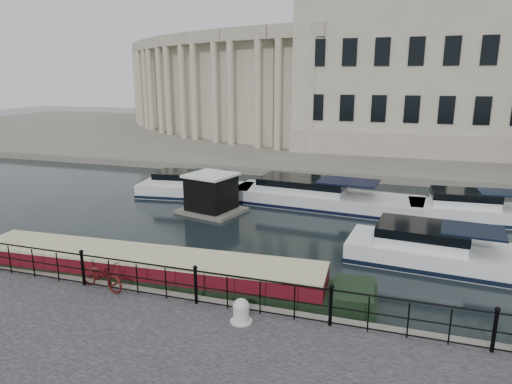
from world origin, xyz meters
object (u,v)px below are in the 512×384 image
narrowboat (146,276)px  harbour_hut (211,195)px  bicycle (101,276)px  mooring_bollard (241,311)px

narrowboat → harbour_hut: size_ratio=4.25×
bicycle → harbour_hut: size_ratio=0.48×
narrowboat → harbour_hut: bearing=95.6°
mooring_bollard → narrowboat: 4.88m
narrowboat → harbour_hut: 9.06m
mooring_bollard → narrowboat: (-4.34, 2.18, -0.51)m
bicycle → harbour_hut: (-0.80, 10.60, -0.06)m
bicycle → mooring_bollard: size_ratio=2.55×
mooring_bollard → narrowboat: bearing=153.3°
mooring_bollard → harbour_hut: harbour_hut is taller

